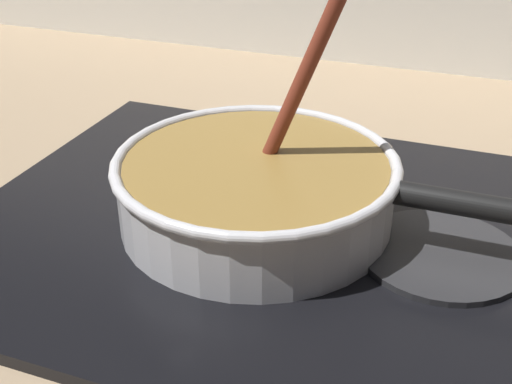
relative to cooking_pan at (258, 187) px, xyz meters
The scene contains 4 objects.
hob_plate 0.04m from the cooking_pan, behind, with size 0.56×0.48×0.01m, color black.
burner_ring 0.03m from the cooking_pan, behind, with size 0.17×0.17×0.01m, color #592D0C.
spare_burner 0.18m from the cooking_pan, ahead, with size 0.15×0.15×0.01m, color #262628.
cooking_pan is the anchor object (origin of this frame).
Camera 1 is at (0.21, -0.29, 0.35)m, focal length 45.91 mm.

